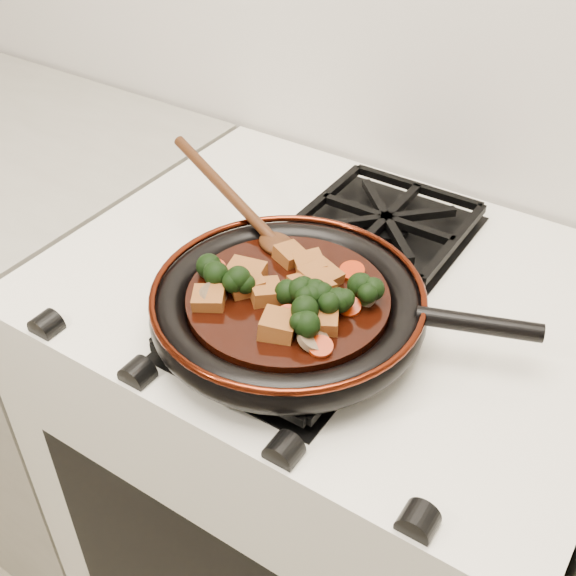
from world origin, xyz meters
The scene contains 32 objects.
stove centered at (0.00, 1.69, 0.45)m, with size 0.76×0.60×0.90m, color white.
burner_grate_front centered at (0.00, 1.55, 0.91)m, with size 0.23×0.23×0.03m, color black, non-canonical shape.
burner_grate_back centered at (0.00, 1.83, 0.91)m, with size 0.23×0.23×0.03m, color black, non-canonical shape.
skillet centered at (0.00, 1.57, 0.94)m, with size 0.44×0.33×0.05m.
braising_sauce centered at (0.00, 1.57, 0.95)m, with size 0.24×0.24×0.02m, color black.
tofu_cube_0 centered at (0.03, 1.51, 0.97)m, with size 0.04×0.04×0.02m, color brown.
tofu_cube_1 centered at (-0.02, 1.55, 0.97)m, with size 0.04×0.04×0.02m, color brown.
tofu_cube_2 centered at (0.00, 1.62, 0.97)m, with size 0.04×0.03×0.02m, color brown.
tofu_cube_3 centered at (0.02, 1.59, 0.97)m, with size 0.04×0.04×0.02m, color brown.
tofu_cube_4 centered at (-0.07, 1.50, 0.97)m, with size 0.04×0.03×0.02m, color brown.
tofu_cube_5 centered at (-0.03, 1.63, 0.97)m, with size 0.04×0.03×0.02m, color brown.
tofu_cube_6 centered at (0.06, 1.55, 0.97)m, with size 0.04×0.04×0.02m, color brown.
tofu_cube_7 centered at (0.02, 1.61, 0.97)m, with size 0.04×0.04×0.02m, color brown.
tofu_cube_8 centered at (-0.06, 1.56, 0.97)m, with size 0.04×0.04×0.02m, color brown.
tofu_cube_9 centered at (-0.05, 1.55, 0.97)m, with size 0.04×0.04×0.02m, color brown.
broccoli_floret_0 centered at (-0.09, 1.54, 0.97)m, with size 0.06×0.06×0.05m, color black, non-canonical shape.
broccoli_floret_1 centered at (0.06, 1.56, 0.97)m, with size 0.06×0.06×0.06m, color black, non-canonical shape.
broccoli_floret_2 centered at (0.05, 1.52, 0.97)m, with size 0.06×0.06×0.06m, color black, non-canonical shape.
broccoli_floret_3 centered at (0.02, 1.56, 0.97)m, with size 0.06×0.06×0.06m, color black, non-canonical shape.
broccoli_floret_4 centered at (0.08, 1.60, 0.97)m, with size 0.06×0.06×0.05m, color black, non-canonical shape.
broccoli_floret_5 centered at (-0.05, 1.54, 0.97)m, with size 0.06×0.06×0.06m, color black, non-canonical shape.
broccoli_floret_6 centered at (0.03, 1.57, 0.97)m, with size 0.06×0.06×0.05m, color black, non-canonical shape.
carrot_coin_0 centered at (0.07, 1.58, 0.96)m, with size 0.03×0.03×0.01m, color #B12504.
carrot_coin_1 centered at (0.05, 1.57, 0.96)m, with size 0.03×0.03×0.01m, color #B12504.
carrot_coin_2 centered at (0.02, 1.53, 0.96)m, with size 0.03×0.03×0.01m, color #B12504.
carrot_coin_3 centered at (0.08, 1.51, 0.96)m, with size 0.03×0.03×0.01m, color #B12504.
carrot_coin_4 centered at (-0.10, 1.56, 0.96)m, with size 0.03×0.03×0.01m, color #B12504.
carrot_coin_5 centered at (0.04, 1.64, 0.96)m, with size 0.03×0.03×0.01m, color #B12504.
mushroom_slice_0 centered at (-0.06, 1.51, 0.97)m, with size 0.04×0.04×0.01m, color brown.
mushroom_slice_1 centered at (0.08, 1.61, 0.97)m, with size 0.03×0.03×0.01m, color brown.
mushroom_slice_2 centered at (0.07, 1.51, 0.97)m, with size 0.04×0.04×0.01m, color brown.
wooden_spoon centered at (-0.12, 1.66, 0.98)m, with size 0.15×0.07×0.23m.
Camera 1 is at (0.36, 1.02, 1.50)m, focal length 45.00 mm.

